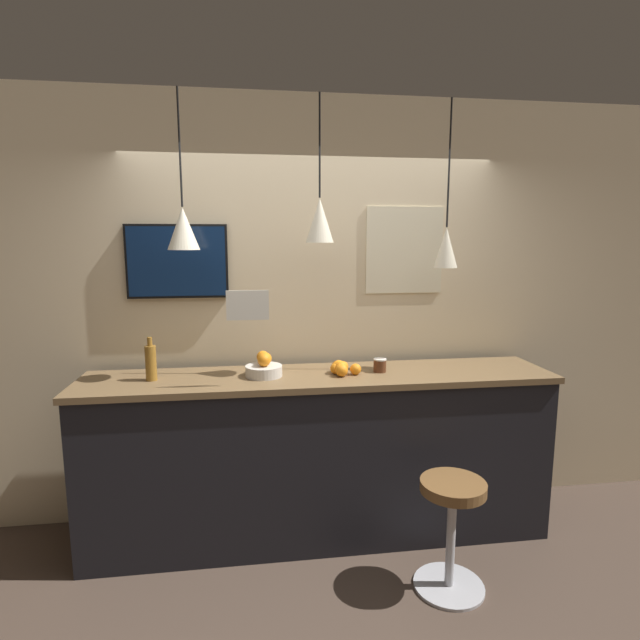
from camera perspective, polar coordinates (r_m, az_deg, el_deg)
ground_plane at (r=3.19m, az=1.55°, el=-28.40°), size 14.00×14.00×0.00m
back_wall at (r=3.51m, az=-0.91°, el=1.03°), size 8.00×0.06×2.90m
service_counter at (r=3.38m, az=0.00°, el=-15.23°), size 2.99×0.58×1.10m
bar_stool at (r=3.05m, az=14.83°, el=-20.91°), size 0.40×0.40×0.64m
fruit_bowl at (r=3.16m, az=-6.43°, el=-5.38°), size 0.23×0.23×0.15m
orange_pile at (r=3.19m, az=2.38°, el=-5.48°), size 0.19×0.19×0.09m
juice_bottle at (r=3.20m, az=-18.77°, el=-4.58°), size 0.07×0.07×0.27m
spread_jar at (r=3.26m, az=6.85°, el=-5.15°), size 0.08×0.08×0.09m
pendant_lamp_left at (r=3.08m, az=-15.38°, el=10.13°), size 0.19×0.19×0.92m
pendant_lamp_middle at (r=3.09m, az=-0.03°, el=11.40°), size 0.17×0.17×0.87m
pendant_lamp_right at (r=3.30m, az=14.21°, el=8.17°), size 0.15×0.15×1.03m
mounted_tv at (r=3.43m, az=-16.00°, el=6.46°), size 0.65×0.04×0.48m
hanging_menu_board at (r=2.86m, az=-8.27°, el=1.68°), size 0.24×0.01×0.17m
wall_poster at (r=3.58m, az=9.63°, el=7.86°), size 0.55×0.01×0.60m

